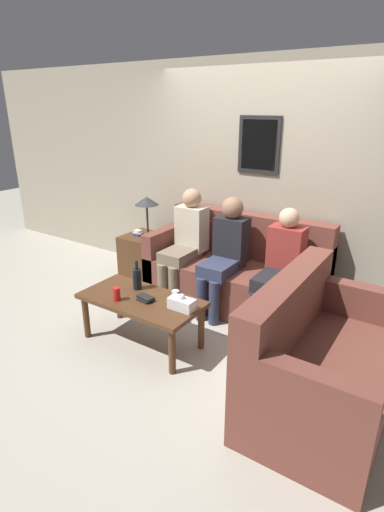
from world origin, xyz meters
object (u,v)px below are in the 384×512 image
Objects in this scene: person_left at (186,239)px; person_right at (280,265)px; couch_side at (320,366)px; couch_main at (236,274)px; coffee_table at (141,304)px; drinking_glass at (176,295)px; person_middle at (225,251)px; teddy_bear at (249,358)px; wine_bottle at (137,278)px.

person_right is at bearing -3.87° from person_left.
couch_side is 2.15m from person_left.
couch_main reaches higher than coffee_table.
drinking_glass is at bearing 28.79° from coffee_table.
person_right reaches higher than coffee_table.
person_left reaches higher than person_right.
coffee_table is at bearing 92.44° from couch_side.
person_left reaches higher than coffee_table.
teddy_bear is (0.73, -0.88, -0.52)m from person_middle.
person_right reaches higher than couch_main.
person_left is (-0.58, -0.15, 0.34)m from couch_main.
person_middle reaches higher than coffee_table.
couch_main is 0.40m from person_middle.
person_left is 0.56m from person_middle.
couch_side is 1.65m from person_middle.
wine_bottle reaches higher than teddy_bear.
drinking_glass is 0.07× the size of person_middle.
drinking_glass is at bearing -92.01° from person_middle.
drinking_glass is 0.24× the size of teddy_bear.
person_left is at bearing 61.58° from couch_side.
person_middle is at bearing 87.99° from drinking_glass.
person_middle is 3.40× the size of teddy_bear.
couch_side is at bearing -28.42° from person_left.
person_left is (-0.09, 0.95, 0.11)m from wine_bottle.
teddy_bear is at bearing -57.38° from couch_main.
wine_bottle is 0.23× the size of person_left.
couch_main is 1.69× the size of coffee_table.
drinking_glass is (-1.34, 0.08, 0.16)m from couch_side.
couch_main is 6.67× the size of wine_bottle.
wine_bottle is 1.27m from teddy_bear.
couch_main is 0.69m from person_right.
couch_side is 1.17× the size of person_left.
teddy_bear is at bearing -0.50° from wine_bottle.
wine_bottle is 3.36× the size of drinking_glass.
teddy_bear is at bearing 6.68° from coffee_table.
couch_side is at bearing -2.04° from wine_bottle.
drinking_glass is (0.28, 0.15, 0.11)m from coffee_table.
couch_main is at bearing 13.99° from person_left.
teddy_bear is (0.13, -0.88, -0.49)m from person_right.
couch_side is at bearing -3.54° from drinking_glass.
couch_main and couch_side have the same top height.
couch_main is at bearing 86.97° from drinking_glass.
wine_bottle is 0.96m from person_left.
teddy_bear is at bearing -50.29° from person_middle.
person_left reaches higher than couch_side.
couch_side reaches higher than coffee_table.
person_middle is at bearing 129.71° from teddy_bear.
coffee_table is at bearing -173.32° from teddy_bear.
person_middle is at bearing 73.03° from coffee_table.
person_middle is (-1.31, 0.94, 0.34)m from couch_side.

